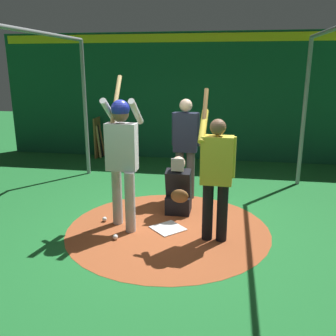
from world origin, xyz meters
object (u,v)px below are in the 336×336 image
umpire (185,143)px  baseball_0 (131,202)px  baseball_2 (115,237)px  home_plate (168,228)px  baseball_1 (105,219)px  visitor (216,172)px  batter (122,151)px  catcher (179,191)px  bat_rack (99,138)px

umpire → baseball_0: 1.41m
baseball_2 → home_plate: bearing=125.4°
home_plate → baseball_2: (0.48, -0.67, 0.03)m
baseball_1 → baseball_2: (0.57, 0.36, 0.00)m
baseball_0 → baseball_2: (1.38, 0.14, 0.00)m
visitor → umpire: bearing=-157.0°
batter → catcher: batter is taller
catcher → baseball_0: 0.98m
home_plate → catcher: (-0.64, 0.07, 0.37)m
catcher → baseball_2: (1.12, -0.74, -0.34)m
visitor → bat_rack: bearing=-141.4°
umpire → bat_rack: umpire is taller
batter → bat_rack: size_ratio=2.12×
bat_rack → baseball_1: bearing=20.7°
umpire → bat_rack: 3.92m
home_plate → bat_rack: bearing=-148.5°
umpire → bat_rack: bearing=-136.7°
visitor → baseball_2: 1.68m
home_plate → umpire: bearing=176.9°
visitor → home_plate: bearing=-105.7°
batter → umpire: batter is taller
catcher → visitor: size_ratio=0.47×
baseball_0 → batter: bearing=8.7°
bat_rack → baseball_0: 3.79m
baseball_2 → catcher: bearing=146.7°
home_plate → baseball_1: 1.03m
visitor → baseball_0: bearing=-124.7°
batter → catcher: 1.28m
bat_rack → baseball_2: (4.71, 1.92, -0.45)m
catcher → baseball_1: 1.27m
batter → baseball_2: bearing=-0.2°
catcher → baseball_0: bearing=-106.8°
baseball_2 → batter: bearing=179.8°
catcher → umpire: bearing=179.3°
baseball_1 → bat_rack: bearing=-159.3°
home_plate → catcher: size_ratio=0.43×
catcher → visitor: visitor is taller
baseball_0 → baseball_1: bearing=-14.8°
home_plate → umpire: (-1.40, 0.08, 1.01)m
umpire → baseball_2: umpire is taller
batter → baseball_0: (-0.94, -0.14, -1.14)m
catcher → baseball_2: size_ratio=13.11×
home_plate → visitor: size_ratio=0.20×
umpire → baseball_2: 2.25m
catcher → home_plate: bearing=-5.8°
baseball_1 → batter: bearing=70.3°
baseball_1 → home_plate: bearing=84.6°
catcher → visitor: bearing=35.9°
batter → baseball_1: 1.20m
catcher → bat_rack: (-3.59, -2.65, 0.11)m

